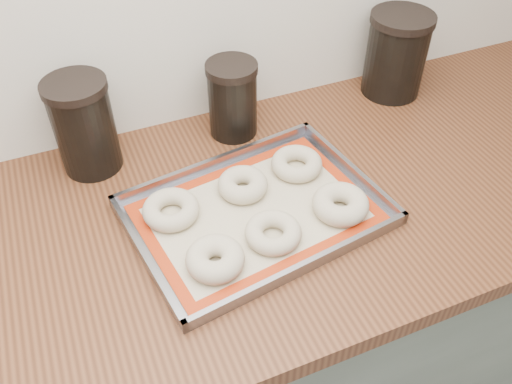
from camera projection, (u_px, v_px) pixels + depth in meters
name	position (u px, v px, depth m)	size (l,w,h in m)	color
cabinet	(309.00, 315.00, 1.42)	(3.00, 0.65, 0.86)	slate
countertop	(324.00, 191.00, 1.11)	(3.06, 0.68, 0.04)	brown
baking_tray	(256.00, 212.00, 1.03)	(0.50, 0.39, 0.03)	gray
baking_mat	(256.00, 213.00, 1.03)	(0.46, 0.35, 0.00)	#C6B793
bagel_front_left	(215.00, 259.00, 0.92)	(0.10, 0.10, 0.04)	beige
bagel_front_mid	(273.00, 233.00, 0.97)	(0.10, 0.10, 0.03)	beige
bagel_front_right	(341.00, 204.00, 1.02)	(0.11, 0.11, 0.04)	beige
bagel_back_left	(171.00, 210.00, 1.01)	(0.11, 0.11, 0.03)	beige
bagel_back_mid	(243.00, 185.00, 1.06)	(0.10, 0.10, 0.04)	beige
bagel_back_right	(297.00, 164.00, 1.11)	(0.10, 0.10, 0.03)	beige
canister_left	(84.00, 126.00, 1.07)	(0.12, 0.12, 0.20)	black
canister_mid	(233.00, 99.00, 1.16)	(0.11, 0.11, 0.17)	black
canister_right	(396.00, 54.00, 1.27)	(0.15, 0.15, 0.20)	black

